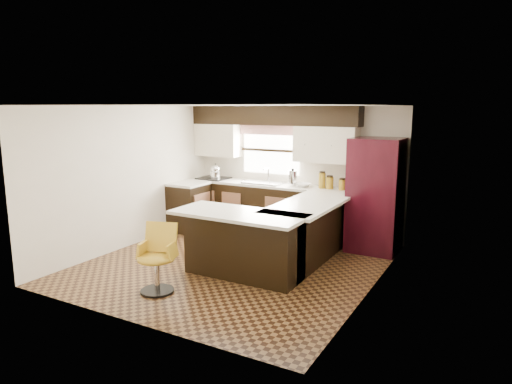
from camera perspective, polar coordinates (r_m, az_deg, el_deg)
The scene contains 30 objects.
floor at distance 7.11m, azimuth -2.71°, elevation -8.98°, with size 4.40×4.40×0.00m, color #49301A.
ceiling at distance 6.70m, azimuth -2.90°, elevation 10.76°, with size 4.40×4.40×0.00m, color silver.
wall_back at distance 8.72m, azimuth 4.85°, elevation 2.79°, with size 4.40×4.40×0.00m, color beige.
wall_front at distance 5.10m, azimuth -15.95°, elevation -3.17°, with size 4.40×4.40×0.00m, color beige.
wall_left at distance 8.09m, azimuth -15.54°, elevation 1.83°, with size 4.40×4.40×0.00m, color beige.
wall_right at distance 5.98m, azimuth 14.56°, elevation -1.12°, with size 4.40×4.40×0.00m, color beige.
base_cab_back at distance 8.78m, azimuth 1.29°, elevation -2.09°, with size 3.30×0.60×0.90m, color black.
base_cab_left at distance 8.96m, azimuth -8.34°, elevation -1.95°, with size 0.60×0.70×0.90m, color black.
counter_back at distance 8.69m, azimuth 1.30°, elevation 0.95°, with size 3.30×0.60×0.04m, color silver.
counter_left at distance 8.87m, azimuth -8.42°, elevation 1.03°, with size 0.60×0.70×0.04m, color silver.
soffit at distance 8.66m, azimuth 2.02°, elevation 9.54°, with size 3.40×0.35×0.36m, color black.
upper_cab_left at distance 9.30m, azimuth -4.75°, elevation 6.49°, with size 0.94×0.35×0.64m, color beige.
upper_cab_right at distance 8.25m, azimuth 8.73°, elevation 5.89°, with size 1.14×0.35×0.64m, color beige.
window_pane at distance 8.88m, azimuth 1.88°, elevation 5.23°, with size 1.20×0.02×0.90m, color white.
valance at distance 8.82m, azimuth 1.77°, elevation 7.74°, with size 1.30×0.06×0.18m, color #D19B93.
sink at distance 8.69m, azimuth 0.95°, elevation 1.20°, with size 0.75×0.45×0.03m, color #B2B2B7.
dishwasher at distance 8.13m, azimuth 6.60°, elevation -3.36°, with size 0.58×0.03×0.78m, color black.
cooktop at distance 9.28m, azimuth -5.33°, elevation 1.74°, with size 0.58×0.50×0.03m, color black.
peninsula_long at distance 7.11m, azimuth 6.15°, elevation -5.22°, with size 0.60×1.95×0.90m, color black.
peninsula_return at distance 6.50m, azimuth -1.55°, elevation -6.68°, with size 1.65×0.60×0.90m, color black.
counter_pen_long at distance 6.97m, azimuth 6.60°, elevation -1.53°, with size 0.84×1.95×0.04m, color silver.
counter_pen_return at distance 6.31m, azimuth -2.14°, elevation -2.77°, with size 1.89×0.84×0.04m, color silver.
refrigerator at distance 7.79m, azimuth 14.72°, elevation -0.38°, with size 0.81×0.78×1.89m, color black.
bar_chair at distance 6.08m, azimuth -12.40°, elevation -8.21°, with size 0.48×0.48×0.89m, color gold, non-canonical shape.
kettle at distance 9.23m, azimuth -5.08°, elevation 2.68°, with size 0.21×0.21×0.29m, color silver, non-canonical shape.
percolator at distance 8.43m, azimuth 4.59°, elevation 1.75°, with size 0.15×0.15×0.29m, color silver.
mixing_bowl at distance 8.36m, azimuth 5.95°, elevation 0.88°, with size 0.26×0.26×0.06m, color white.
canister_large at distance 8.23m, azimuth 8.26°, elevation 1.42°, with size 0.13×0.13×0.27m, color olive.
canister_med at distance 8.19m, azimuth 9.19°, elevation 1.12°, with size 0.13×0.13×0.21m, color olive.
canister_small at distance 8.12m, azimuth 10.71°, elevation 0.88°, with size 0.12×0.12×0.18m, color olive.
Camera 1 is at (3.54, -5.68, 2.38)m, focal length 32.00 mm.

